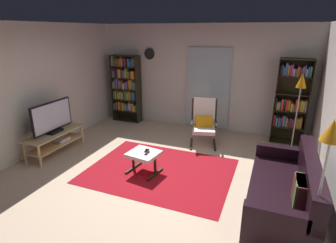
% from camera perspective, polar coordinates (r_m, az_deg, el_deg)
% --- Properties ---
extents(ground_plane, '(7.02, 7.02, 0.00)m').
position_cam_1_polar(ground_plane, '(4.79, -3.33, -11.95)').
color(ground_plane, beige).
extents(wall_back, '(5.60, 0.06, 2.60)m').
position_cam_1_polar(wall_back, '(6.94, 6.81, 9.19)').
color(wall_back, silver).
rests_on(wall_back, ground).
extents(wall_left, '(0.06, 6.00, 2.60)m').
position_cam_1_polar(wall_left, '(5.93, -28.05, 5.47)').
color(wall_left, silver).
rests_on(wall_left, ground).
extents(glass_door_panel, '(1.10, 0.01, 2.00)m').
position_cam_1_polar(glass_door_panel, '(6.87, 8.36, 6.90)').
color(glass_door_panel, silver).
extents(area_rug, '(2.57, 1.96, 0.01)m').
position_cam_1_polar(area_rug, '(5.02, -1.75, -10.33)').
color(area_rug, maroon).
rests_on(area_rug, ground).
extents(tv_stand, '(0.48, 1.30, 0.46)m').
position_cam_1_polar(tv_stand, '(6.04, -22.60, -3.43)').
color(tv_stand, tan).
rests_on(tv_stand, ground).
extents(television, '(0.20, 1.00, 0.64)m').
position_cam_1_polar(television, '(5.87, -23.28, 0.69)').
color(television, black).
rests_on(television, tv_stand).
extents(bookshelf_near_tv, '(0.79, 0.30, 1.81)m').
position_cam_1_polar(bookshelf_near_tv, '(7.53, -8.90, 7.32)').
color(bookshelf_near_tv, black).
rests_on(bookshelf_near_tv, ground).
extents(bookshelf_near_sofa, '(0.69, 0.30, 1.89)m').
position_cam_1_polar(bookshelf_near_sofa, '(6.50, 24.54, 3.99)').
color(bookshelf_near_sofa, black).
rests_on(bookshelf_near_sofa, ground).
extents(leather_sofa, '(0.83, 1.93, 0.84)m').
position_cam_1_polar(leather_sofa, '(4.21, 23.56, -13.57)').
color(leather_sofa, black).
rests_on(leather_sofa, ground).
extents(lounge_armchair, '(0.71, 0.77, 1.02)m').
position_cam_1_polar(lounge_armchair, '(6.01, 7.60, 0.13)').
color(lounge_armchair, black).
rests_on(lounge_armchair, ground).
extents(ottoman, '(0.58, 0.55, 0.39)m').
position_cam_1_polar(ottoman, '(4.85, -5.14, -7.25)').
color(ottoman, white).
rests_on(ottoman, ground).
extents(tv_remote, '(0.04, 0.14, 0.02)m').
position_cam_1_polar(tv_remote, '(4.76, -4.44, -6.67)').
color(tv_remote, black).
rests_on(tv_remote, ottoman).
extents(cell_phone, '(0.10, 0.15, 0.01)m').
position_cam_1_polar(cell_phone, '(4.87, -4.49, -6.16)').
color(cell_phone, black).
rests_on(cell_phone, ottoman).
extents(floor_lamp_by_sofa, '(0.22, 0.22, 1.66)m').
position_cam_1_polar(floor_lamp_by_sofa, '(3.03, 30.85, -5.04)').
color(floor_lamp_by_sofa, '#A5A5AD').
rests_on(floor_lamp_by_sofa, ground).
extents(floor_lamp_by_shelf, '(0.22, 0.22, 1.67)m').
position_cam_1_polar(floor_lamp_by_shelf, '(5.83, 26.21, 6.07)').
color(floor_lamp_by_shelf, '#A5A5AD').
rests_on(floor_lamp_by_shelf, ground).
extents(wall_clock, '(0.29, 0.03, 0.29)m').
position_cam_1_polar(wall_clock, '(7.28, -3.93, 14.09)').
color(wall_clock, silver).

